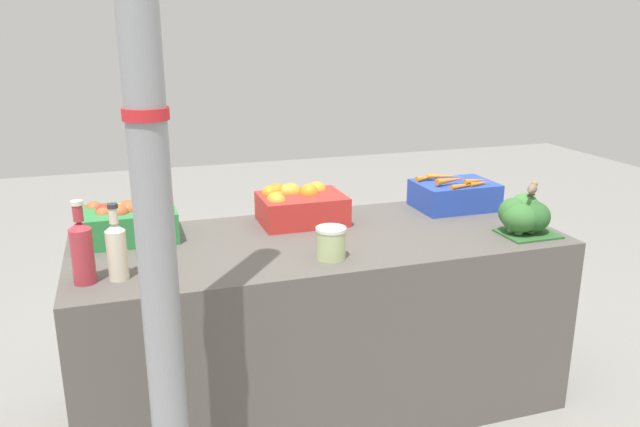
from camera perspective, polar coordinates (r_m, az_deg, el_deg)
ground_plane at (r=2.84m, az=0.00°, el=-16.53°), size 10.00×10.00×0.00m
market_table at (r=2.65m, az=0.00°, el=-9.80°), size 1.94×0.78×0.74m
support_pole at (r=1.62m, az=-15.36°, el=5.00°), size 0.12×0.12×2.48m
apple_crate at (r=2.58m, az=-17.06°, el=-0.69°), size 0.36×0.26×0.16m
orange_crate at (r=2.69m, az=-1.97°, el=0.79°), size 0.36×0.26×0.16m
carrot_crate at (r=2.97m, az=12.18°, el=1.72°), size 0.36×0.26×0.16m
broccoli_pile at (r=2.67m, az=18.07°, el=-0.18°), size 0.23×0.20×0.16m
juice_bottle_ruby at (r=2.18m, az=-20.93°, el=-3.11°), size 0.07×0.07×0.28m
juice_bottle_cloudy at (r=2.17m, az=-18.10°, el=-3.09°), size 0.07×0.07×0.26m
juice_bottle_golden at (r=2.17m, az=-15.18°, el=-2.37°), size 0.06×0.06×0.30m
pickle_jar at (r=2.27m, az=1.01°, el=-2.70°), size 0.11×0.11×0.12m
sparrow_bird at (r=2.65m, az=18.87°, el=2.19°), size 0.11×0.10×0.05m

